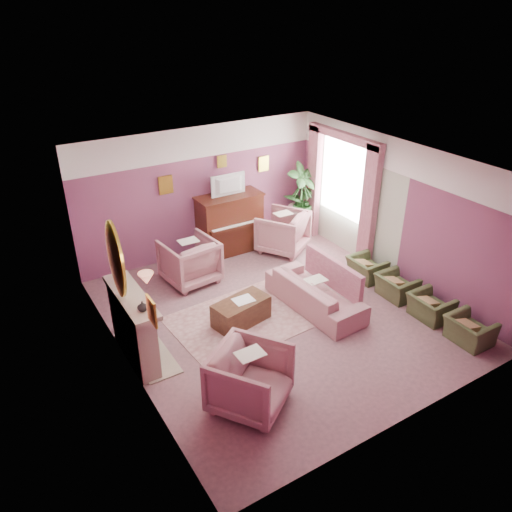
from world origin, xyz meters
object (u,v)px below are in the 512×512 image
floral_armchair_right (283,230)px  side_table (299,220)px  floral_armchair_front (250,377)px  olive_chair_b (431,303)px  coffee_table (241,312)px  piano (230,224)px  olive_chair_c (397,283)px  olive_chair_a (470,327)px  olive_chair_d (367,265)px  floral_armchair_left (190,259)px  sofa (315,288)px  television (230,184)px

floral_armchair_right → side_table: 1.03m
floral_armchair_front → olive_chair_b: size_ratio=1.44×
olive_chair_b → coffee_table: bearing=150.9°
piano → olive_chair_c: (1.74, -3.36, -0.35)m
olive_chair_a → olive_chair_d: bearing=90.0°
piano → floral_armchair_left: (-1.34, -0.76, -0.14)m
side_table → floral_armchair_right: bearing=-146.5°
floral_armchair_front → sofa: bearing=33.3°
television → side_table: (1.86, 0.01, -1.25)m
piano → olive_chair_b: 4.54m
sofa → floral_armchair_front: bearing=-146.7°
floral_armchair_left → floral_armchair_front: (-0.75, -3.57, 0.00)m
coffee_table → side_table: (3.05, 2.51, 0.12)m
olive_chair_b → olive_chair_d: size_ratio=1.00×
sofa → olive_chair_c: (1.54, -0.53, -0.11)m
coffee_table → olive_chair_c: size_ratio=1.43×
floral_armchair_right → side_table: size_ratio=1.45×
piano → floral_armchair_front: 4.81m
sofa → floral_armchair_front: (-2.29, -1.50, 0.09)m
floral_armchair_left → olive_chair_b: size_ratio=1.44×
floral_armchair_left → floral_armchair_right: 2.35m
piano → olive_chair_a: (1.74, -5.00, -0.35)m
sofa → olive_chair_d: sofa is taller
sofa → piano: bearing=94.1°
floral_armchair_right → side_table: bearing=33.5°
coffee_table → floral_armchair_front: bearing=-116.4°
piano → olive_chair_b: piano is taller
piano → olive_chair_b: bearing=-67.4°
floral_armchair_front → olive_chair_a: bearing=-9.9°
olive_chair_b → olive_chair_c: 0.82m
television → coffee_table: bearing=-115.6°
television → olive_chair_a: (1.74, -4.95, -1.30)m
floral_armchair_front → olive_chair_b: floral_armchair_front is taller
piano → olive_chair_d: bearing=-55.6°
olive_chair_a → sofa: bearing=125.3°
television → olive_chair_d: television is taller
olive_chair_a → olive_chair_d: 2.46m
coffee_table → side_table: side_table is taller
floral_armchair_right → olive_chair_a: 4.46m
olive_chair_a → coffee_table: bearing=140.1°
television → floral_armchair_left: size_ratio=0.79×
floral_armchair_left → olive_chair_a: floral_armchair_left is taller
olive_chair_a → side_table: (0.12, 4.96, 0.05)m
olive_chair_a → floral_armchair_left: bearing=126.0°
sofa → olive_chair_c: size_ratio=2.91×
coffee_table → olive_chair_c: 3.05m
olive_chair_c → olive_chair_d: size_ratio=1.00×
coffee_table → sofa: 1.44m
piano → side_table: size_ratio=2.00×
sofa → floral_armchair_right: 2.37m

